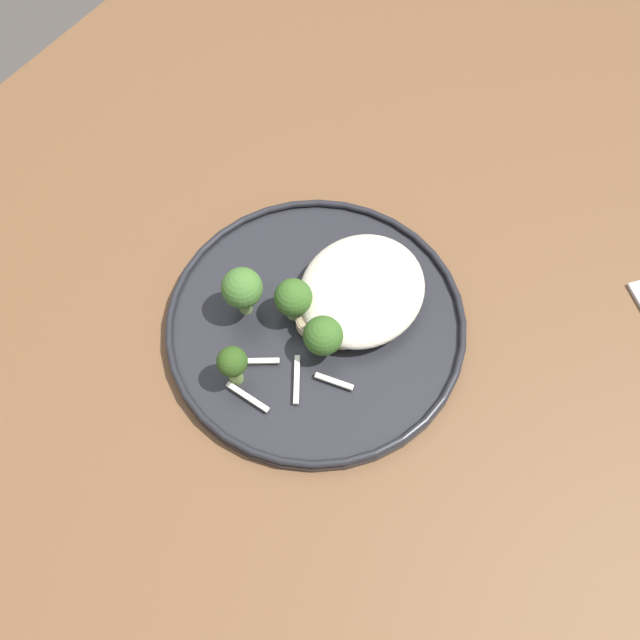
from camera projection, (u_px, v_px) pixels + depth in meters
name	position (u px, v px, depth m)	size (l,w,h in m)	color
ground	(315.00, 511.00, 1.34)	(6.00, 6.00, 0.00)	#47423D
wooden_dining_table	(310.00, 369.00, 0.75)	(1.40, 1.00, 0.74)	brown
dinner_plate	(320.00, 326.00, 0.68)	(0.29, 0.29, 0.02)	#232328
noodle_bed	(362.00, 290.00, 0.68)	(0.13, 0.12, 0.04)	beige
seared_scallop_on_noodles	(343.00, 332.00, 0.66)	(0.03, 0.03, 0.01)	#DBB77A
seared_scallop_tiny_bay	(316.00, 323.00, 0.67)	(0.03, 0.03, 0.01)	beige
seared_scallop_large_seared	(389.00, 311.00, 0.67)	(0.03, 0.03, 0.01)	beige
seared_scallop_right_edge	(360.00, 299.00, 0.68)	(0.03, 0.03, 0.02)	#E5C689
seared_scallop_front_small	(363.00, 324.00, 0.67)	(0.03, 0.03, 0.01)	#DBB77A
seared_scallop_half_hidden	(376.00, 288.00, 0.68)	(0.03, 0.03, 0.02)	beige
seared_scallop_center_golden	(396.00, 263.00, 0.70)	(0.02, 0.02, 0.02)	beige
broccoli_floret_right_tilted	(293.00, 298.00, 0.66)	(0.04, 0.04, 0.05)	#89A356
broccoli_floret_center_pile	(233.00, 364.00, 0.62)	(0.03, 0.03, 0.05)	#7A994C
broccoli_floret_rear_charred	(242.00, 289.00, 0.65)	(0.04, 0.04, 0.06)	#7A994C
broccoli_floret_split_head	(323.00, 336.00, 0.64)	(0.04, 0.04, 0.05)	#7A994C
onion_sliver_short_strip	(255.00, 361.00, 0.66)	(0.05, 0.01, 0.00)	silver
onion_sliver_long_sliver	(334.00, 381.00, 0.65)	(0.04, 0.01, 0.00)	silver
onion_sliver_pale_crescent	(297.00, 379.00, 0.65)	(0.05, 0.01, 0.00)	silver
onion_sliver_curled_piece	(248.00, 397.00, 0.64)	(0.05, 0.01, 0.00)	silver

